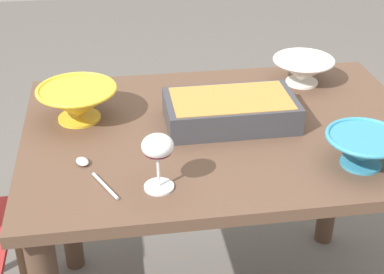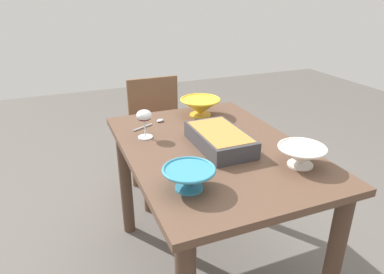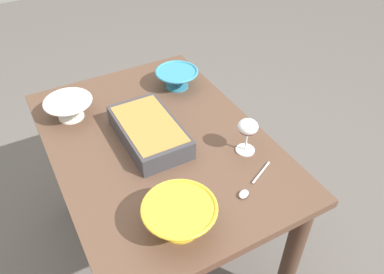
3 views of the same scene
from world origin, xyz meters
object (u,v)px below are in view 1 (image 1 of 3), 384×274
(serving_bowl, at_px, (363,148))
(dining_table, at_px, (224,169))
(wine_glass, at_px, (158,150))
(mixing_bowl, at_px, (303,69))
(small_bowl, at_px, (78,102))
(casserole_dish, at_px, (231,109))
(serving_spoon, at_px, (89,169))

(serving_bowl, bearing_deg, dining_table, -38.55)
(dining_table, xyz_separation_m, serving_bowl, (-0.31, 0.25, 0.19))
(wine_glass, relative_size, mixing_bowl, 0.72)
(mixing_bowl, bearing_deg, wine_glass, 44.86)
(mixing_bowl, xyz_separation_m, small_bowl, (0.73, 0.14, 0.01))
(serving_bowl, bearing_deg, wine_glass, 2.80)
(casserole_dish, bearing_deg, serving_bowl, 136.88)
(dining_table, distance_m, casserole_dish, 0.19)
(casserole_dish, bearing_deg, mixing_bowl, -141.37)
(serving_spoon, bearing_deg, dining_table, -156.11)
(small_bowl, bearing_deg, serving_spoon, 95.91)
(dining_table, relative_size, wine_glass, 7.86)
(casserole_dish, relative_size, serving_spoon, 1.88)
(serving_spoon, bearing_deg, serving_bowl, 173.91)
(wine_glass, xyz_separation_m, mixing_bowl, (-0.53, -0.53, -0.06))
(serving_bowl, relative_size, serving_spoon, 1.00)
(mixing_bowl, bearing_deg, serving_bowl, 89.27)
(small_bowl, bearing_deg, dining_table, 164.56)
(mixing_bowl, bearing_deg, small_bowl, 11.18)
(casserole_dish, distance_m, serving_spoon, 0.45)
(casserole_dish, relative_size, mixing_bowl, 1.85)
(serving_bowl, bearing_deg, casserole_dish, -43.12)
(small_bowl, distance_m, serving_bowl, 0.81)
(small_bowl, bearing_deg, serving_bowl, 153.55)
(small_bowl, height_order, serving_bowl, small_bowl)
(mixing_bowl, distance_m, small_bowl, 0.75)
(wine_glass, xyz_separation_m, small_bowl, (0.20, -0.39, -0.05))
(casserole_dish, xyz_separation_m, serving_spoon, (0.41, 0.20, -0.04))
(mixing_bowl, distance_m, serving_spoon, 0.83)
(dining_table, distance_m, wine_glass, 0.43)
(mixing_bowl, distance_m, serving_bowl, 0.51)
(dining_table, bearing_deg, casserole_dish, -129.60)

